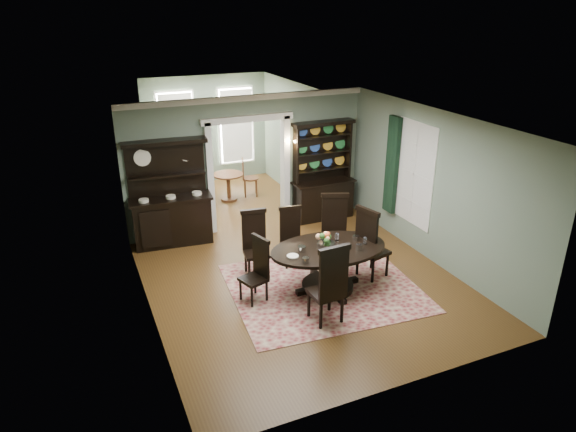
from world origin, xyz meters
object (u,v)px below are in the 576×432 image
object	(u,v)px
sideboard	(171,209)
welsh_dresser	(323,184)
parlor_table	(228,183)
dining_table	(328,260)

from	to	relation	value
sideboard	welsh_dresser	bearing A→B (deg)	5.29
welsh_dresser	sideboard	bearing A→B (deg)	179.36
parlor_table	dining_table	bearing A→B (deg)	-86.85
dining_table	parlor_table	world-z (taller)	dining_table
sideboard	parlor_table	distance (m)	2.75
dining_table	welsh_dresser	xyz separation A→B (m)	(1.45, 3.08, 0.26)
sideboard	dining_table	bearing A→B (deg)	-49.86
sideboard	parlor_table	world-z (taller)	sideboard
dining_table	sideboard	xyz separation A→B (m)	(-2.15, 3.07, 0.20)
parlor_table	sideboard	bearing A→B (deg)	-133.18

